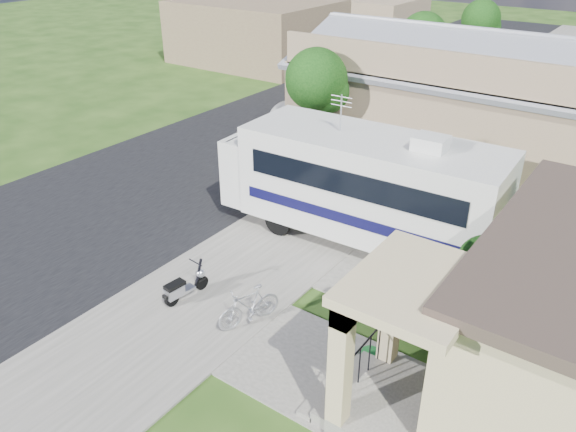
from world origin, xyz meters
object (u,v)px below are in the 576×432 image
Objects in this scene: scooter at (183,287)px; bicycle at (249,308)px; motorhome at (361,183)px; van at (380,77)px; pickup_truck at (326,104)px; garden_hose at (370,355)px; shrub at (483,288)px.

bicycle is at bearing 12.40° from scooter.
van is at bearing 112.91° from motorhome.
pickup_truck reaches higher than scooter.
garden_hose is (9.74, -13.62, -0.80)m from pickup_truck.
pickup_truck is at bearing -94.85° from van.
scooter is (-2.06, -5.48, -1.45)m from motorhome.
motorhome is at bearing 151.21° from shrub.
van is (-7.18, 15.36, -1.04)m from motorhome.
shrub is 0.48× the size of van.
shrub is 6.76× the size of garden_hose.
van is at bearing 123.33° from shrub.
garden_hose is at bearing -71.30° from van.
bicycle is at bearing -167.78° from garden_hose.
motorhome is 6.12× the size of scooter.
motorhome is 5.75m from garden_hose.
motorhome reaches higher than shrub.
van is (-0.36, 6.37, -0.06)m from pickup_truck.
pickup_truck is 6.38m from van.
motorhome is 1.34× the size of pickup_truck.
bicycle is at bearing -79.06° from van.
pickup_truck reaches higher than bicycle.
pickup_truck reaches higher than garden_hose.
motorhome is at bearing 75.73° from scooter.
garden_hose is (2.92, -4.62, -1.78)m from motorhome.
pickup_truck is 16.76m from garden_hose.
scooter is 3.49× the size of garden_hose.
motorhome is at bearing -73.07° from van.
bicycle is 15.79m from pickup_truck.
van is (-5.12, 20.84, 0.41)m from scooter.
bicycle is 3.07m from garden_hose.
van reaches higher than scooter.
van is at bearing -92.55° from pickup_truck.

